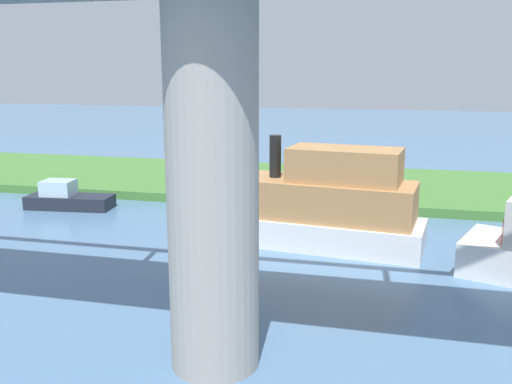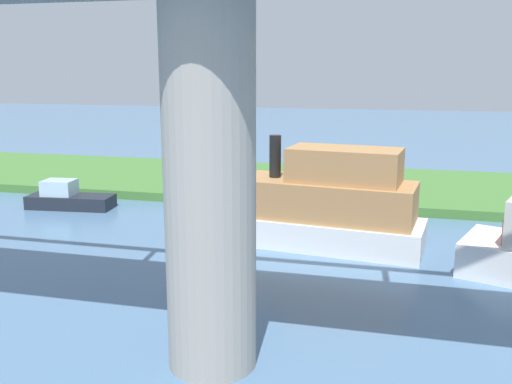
% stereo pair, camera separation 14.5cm
% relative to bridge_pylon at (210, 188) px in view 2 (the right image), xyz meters
% --- Properties ---
extents(ground_plane, '(160.00, 160.00, 0.00)m').
position_rel_bridge_pylon_xyz_m(ground_plane, '(0.20, -16.70, -4.67)').
color(ground_plane, '#4C7093').
extents(grassy_bank, '(80.00, 12.00, 0.50)m').
position_rel_bridge_pylon_xyz_m(grassy_bank, '(0.20, -22.70, -4.42)').
color(grassy_bank, '#427533').
rests_on(grassy_bank, ground).
extents(bridge_pylon, '(2.26, 2.26, 9.33)m').
position_rel_bridge_pylon_xyz_m(bridge_pylon, '(0.00, 0.00, 0.00)').
color(bridge_pylon, '#9E998E').
rests_on(bridge_pylon, ground).
extents(person_on_bank, '(0.50, 0.50, 1.39)m').
position_rel_bridge_pylon_xyz_m(person_on_bank, '(-2.96, -19.85, -3.46)').
color(person_on_bank, '#2D334C').
rests_on(person_on_bank, grassy_bank).
extents(mooring_post, '(0.20, 0.20, 1.06)m').
position_rel_bridge_pylon_xyz_m(mooring_post, '(6.18, -18.04, -3.64)').
color(mooring_post, brown).
rests_on(mooring_post, grassy_bank).
extents(skiff_small, '(4.80, 2.12, 1.55)m').
position_rel_bridge_pylon_xyz_m(skiff_small, '(13.06, -14.08, -4.11)').
color(skiff_small, '#1E232D').
rests_on(skiff_small, ground).
extents(riverboat_paddlewheel, '(9.50, 4.16, 4.70)m').
position_rel_bridge_pylon_xyz_m(riverboat_paddlewheel, '(-1.38, -10.79, -2.92)').
color(riverboat_paddlewheel, white).
rests_on(riverboat_paddlewheel, ground).
extents(motorboat_white, '(4.64, 1.99, 1.51)m').
position_rel_bridge_pylon_xyz_m(motorboat_white, '(2.78, -15.03, -4.13)').
color(motorboat_white, gold).
rests_on(motorboat_white, ground).
extents(marker_buoy, '(0.50, 0.50, 0.50)m').
position_rel_bridge_pylon_xyz_m(marker_buoy, '(0.51, -3.57, -4.42)').
color(marker_buoy, orange).
rests_on(marker_buoy, ground).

